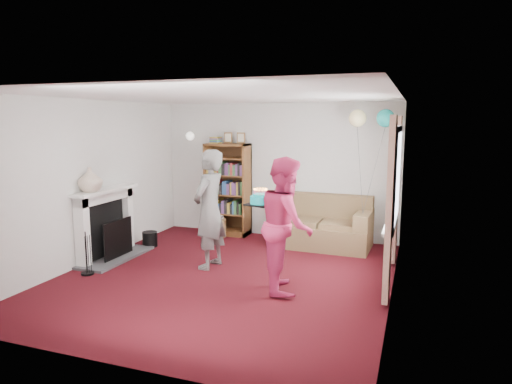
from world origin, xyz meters
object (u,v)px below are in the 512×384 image
at_px(bookcase, 228,190).
at_px(sofa, 322,227).
at_px(person_striped, 209,209).
at_px(person_magenta, 286,224).
at_px(birthday_cake, 260,200).

height_order(bookcase, sofa, bookcase).
bearing_deg(person_striped, person_magenta, 74.86).
relative_size(sofa, person_magenta, 0.96).
distance_m(sofa, person_striped, 2.27).
bearing_deg(person_striped, bookcase, -159.25).
relative_size(sofa, person_striped, 0.94).
relative_size(person_striped, person_magenta, 1.02).
bearing_deg(person_striped, birthday_cake, 75.99).
distance_m(bookcase, person_magenta, 3.09).
bearing_deg(bookcase, person_striped, -74.77).
xyz_separation_m(sofa, person_striped, (-1.35, -1.74, 0.55)).
height_order(sofa, person_striped, person_striped).
bearing_deg(bookcase, person_magenta, -53.06).
relative_size(bookcase, sofa, 1.18).
bearing_deg(sofa, bookcase, 175.03).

